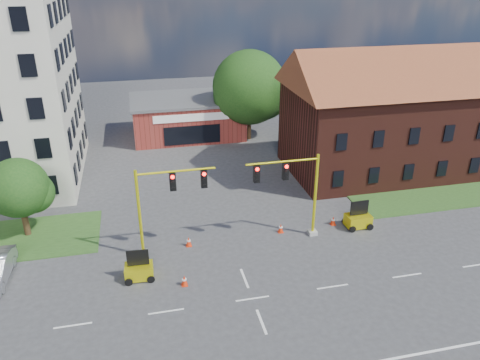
{
  "coord_description": "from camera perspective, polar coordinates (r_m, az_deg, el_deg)",
  "views": [
    {
      "loc": [
        -5.6,
        -21.15,
        17.63
      ],
      "look_at": [
        1.55,
        10.0,
        2.99
      ],
      "focal_mm": 35.0,
      "sensor_mm": 36.0,
      "label": 1
    }
  ],
  "objects": [
    {
      "name": "ground",
      "position": [
        28.1,
        1.53,
        -14.26
      ],
      "size": [
        120.0,
        120.0,
        0.0
      ],
      "primitive_type": "plane",
      "color": "#3C3C3F",
      "rests_on": "ground"
    },
    {
      "name": "grass_verge_ne",
      "position": [
        42.14,
        22.71,
        -2.11
      ],
      "size": [
        14.0,
        4.0,
        0.08
      ],
      "primitive_type": "cube",
      "color": "#2D501E",
      "rests_on": "ground"
    },
    {
      "name": "lane_markings",
      "position": [
        25.92,
        3.25,
        -18.29
      ],
      "size": [
        60.0,
        36.0,
        0.01
      ],
      "primitive_type": null,
      "color": "white",
      "rests_on": "ground"
    },
    {
      "name": "brick_shop",
      "position": [
        53.72,
        -6.45,
        7.72
      ],
      "size": [
        12.4,
        8.4,
        4.3
      ],
      "color": "maroon",
      "rests_on": "ground"
    },
    {
      "name": "townhouse_row",
      "position": [
        45.54,
        19.03,
        8.39
      ],
      "size": [
        21.0,
        11.0,
        11.5
      ],
      "color": "#461C15",
      "rests_on": "ground"
    },
    {
      "name": "tree_large",
      "position": [
        51.27,
        1.59,
        10.99
      ],
      "size": [
        8.36,
        7.97,
        9.79
      ],
      "color": "#332112",
      "rests_on": "ground"
    },
    {
      "name": "tree_nw_front",
      "position": [
        35.65,
        -25.03,
        -1.03
      ],
      "size": [
        4.37,
        4.16,
        5.85
      ],
      "color": "#332112",
      "rests_on": "ground"
    },
    {
      "name": "signal_mast_west",
      "position": [
        30.44,
        -9.2,
        -2.5
      ],
      "size": [
        5.3,
        0.6,
        6.2
      ],
      "color": "#989892",
      "rests_on": "ground"
    },
    {
      "name": "signal_mast_east",
      "position": [
        32.0,
        6.51,
        -0.92
      ],
      "size": [
        5.3,
        0.6,
        6.2
      ],
      "color": "#989892",
      "rests_on": "ground"
    },
    {
      "name": "trailer_west",
      "position": [
        29.95,
        -12.21,
        -10.67
      ],
      "size": [
        1.76,
        1.22,
        1.95
      ],
      "rotation": [
        0.0,
        0.0,
        -0.05
      ],
      "color": "yellow",
      "rests_on": "ground"
    },
    {
      "name": "trailer_east",
      "position": [
        35.67,
        14.19,
        -4.66
      ],
      "size": [
        1.84,
        1.26,
        2.05
      ],
      "rotation": [
        0.0,
        0.0,
        0.04
      ],
      "color": "yellow",
      "rests_on": "ground"
    },
    {
      "name": "cone_a",
      "position": [
        29.08,
        -6.8,
        -12.08
      ],
      "size": [
        0.4,
        0.4,
        0.7
      ],
      "color": "red",
      "rests_on": "ground"
    },
    {
      "name": "cone_b",
      "position": [
        32.7,
        -6.27,
        -7.48
      ],
      "size": [
        0.4,
        0.4,
        0.7
      ],
      "color": "red",
      "rests_on": "ground"
    },
    {
      "name": "cone_c",
      "position": [
        34.2,
        4.98,
        -5.86
      ],
      "size": [
        0.4,
        0.4,
        0.7
      ],
      "color": "red",
      "rests_on": "ground"
    },
    {
      "name": "cone_d",
      "position": [
        35.71,
        11.29,
        -4.88
      ],
      "size": [
        0.4,
        0.4,
        0.7
      ],
      "color": "red",
      "rests_on": "ground"
    },
    {
      "name": "pickup_white",
      "position": [
        43.99,
        13.2,
        1.3
      ],
      "size": [
        5.12,
        2.44,
        1.41
      ],
      "primitive_type": "imported",
      "rotation": [
        0.0,
        0.0,
        1.59
      ],
      "color": "white",
      "rests_on": "ground"
    }
  ]
}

